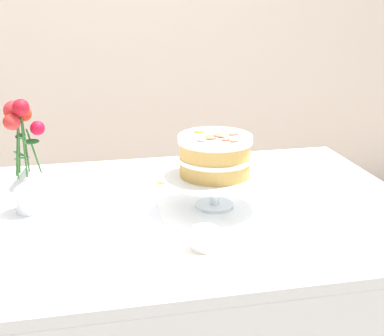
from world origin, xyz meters
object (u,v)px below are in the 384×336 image
(dining_table, at_px, (180,241))
(flower_vase, at_px, (24,161))
(cake_stand, at_px, (215,181))
(layer_cake, at_px, (215,155))
(teacup, at_px, (205,242))

(dining_table, bearing_deg, flower_vase, 168.26)
(dining_table, distance_m, cake_stand, 0.20)
(layer_cake, height_order, teacup, layer_cake)
(dining_table, height_order, layer_cake, layer_cake)
(layer_cake, bearing_deg, flower_vase, 170.81)
(cake_stand, xyz_separation_m, layer_cake, (-0.00, -0.00, 0.08))
(dining_table, xyz_separation_m, flower_vase, (-0.42, 0.09, 0.24))
(flower_vase, height_order, teacup, flower_vase)
(dining_table, relative_size, flower_vase, 4.25)
(layer_cake, relative_size, flower_vase, 0.63)
(cake_stand, relative_size, layer_cake, 1.39)
(dining_table, relative_size, teacup, 11.32)
(flower_vase, bearing_deg, teacup, -38.87)
(layer_cake, bearing_deg, dining_table, -178.57)
(layer_cake, xyz_separation_m, flower_vase, (-0.52, 0.08, -0.01))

